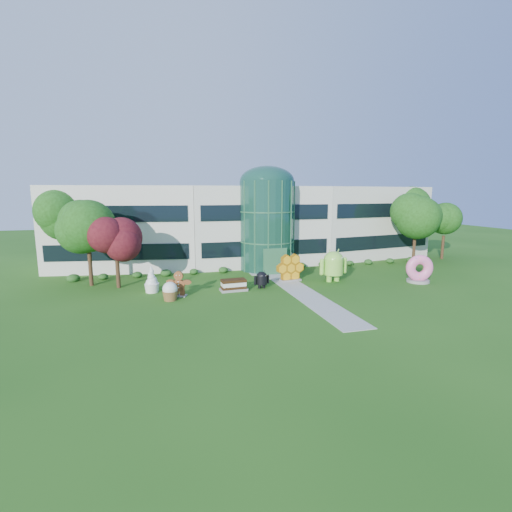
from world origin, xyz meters
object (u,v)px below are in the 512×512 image
object	(u,v)px
android_black	(262,278)
donut	(419,268)
android_green	(333,264)
gingerbread	(179,284)

from	to	relation	value
android_black	donut	size ratio (longest dim) A/B	0.66
android_green	android_black	bearing A→B (deg)	-179.47
gingerbread	android_black	bearing A→B (deg)	25.86
android_black	donut	world-z (taller)	donut
donut	gingerbread	bearing A→B (deg)	-166.29
android_black	android_green	bearing A→B (deg)	-5.46
donut	gingerbread	world-z (taller)	donut
android_green	android_black	xyz separation A→B (m)	(-7.47, -0.70, -0.84)
android_black	gingerbread	size ratio (longest dim) A/B	0.77
donut	gingerbread	size ratio (longest dim) A/B	1.16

